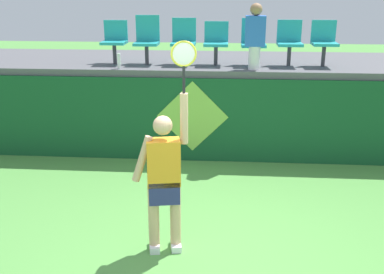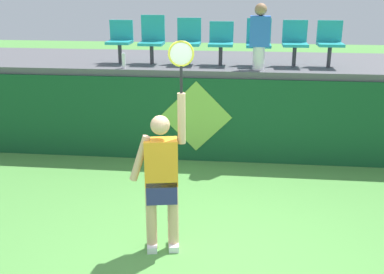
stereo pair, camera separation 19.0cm
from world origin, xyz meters
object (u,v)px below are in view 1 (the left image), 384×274
object	(u,v)px
stadium_chair_6	(324,40)
stadium_chair_1	(147,38)
stadium_chair_4	(254,40)
stadium_chair_2	(184,39)
stadium_chair_0	(115,39)
tennis_player	(164,177)
water_bottle	(119,61)
stadium_chair_3	(216,41)
stadium_chair_5	(289,40)
spectator_0	(255,35)

from	to	relation	value
stadium_chair_6	stadium_chair_1	bearing A→B (deg)	179.80
stadium_chair_4	stadium_chair_2	bearing A→B (deg)	-179.92
stadium_chair_4	stadium_chair_0	bearing A→B (deg)	-179.80
tennis_player	water_bottle	xyz separation A→B (m)	(-1.20, 3.12, 0.82)
stadium_chair_1	stadium_chair_6	size ratio (longest dim) A/B	1.09
stadium_chair_2	stadium_chair_3	world-z (taller)	stadium_chair_2
stadium_chair_2	stadium_chair_5	world-z (taller)	stadium_chair_2
spectator_0	stadium_chair_2	bearing A→B (deg)	160.70
water_bottle	spectator_0	distance (m)	2.41
water_bottle	stadium_chair_3	xyz separation A→B (m)	(1.69, 0.56, 0.30)
tennis_player	spectator_0	xyz separation A→B (m)	(1.16, 3.24, 1.27)
stadium_chair_5	stadium_chair_6	bearing A→B (deg)	-0.15
stadium_chair_2	stadium_chair_5	size ratio (longest dim) A/B	1.03
tennis_player	stadium_chair_6	world-z (taller)	tennis_player
water_bottle	spectator_0	xyz separation A→B (m)	(2.36, 0.12, 0.45)
stadium_chair_0	stadium_chair_5	xyz separation A→B (m)	(3.20, 0.00, 0.01)
water_bottle	stadium_chair_0	distance (m)	0.67
stadium_chair_1	stadium_chair_4	world-z (taller)	stadium_chair_1
tennis_player	stadium_chair_5	size ratio (longest dim) A/B	3.11
spectator_0	stadium_chair_5	bearing A→B (deg)	34.42
tennis_player	stadium_chair_2	world-z (taller)	tennis_player
water_bottle	stadium_chair_3	world-z (taller)	stadium_chair_3
water_bottle	stadium_chair_6	distance (m)	3.68
stadium_chair_5	spectator_0	bearing A→B (deg)	-145.58
stadium_chair_1	stadium_chair_4	xyz separation A→B (m)	(1.95, -0.00, -0.02)
stadium_chair_1	stadium_chair_6	bearing A→B (deg)	-0.20
stadium_chair_0	stadium_chair_3	distance (m)	1.88
water_bottle	stadium_chair_6	xyz separation A→B (m)	(3.62, 0.56, 0.33)
stadium_chair_0	stadium_chair_2	world-z (taller)	stadium_chair_2
stadium_chair_3	stadium_chair_4	world-z (taller)	stadium_chair_4
stadium_chair_4	spectator_0	xyz separation A→B (m)	(-0.00, -0.45, 0.14)
stadium_chair_0	spectator_0	xyz separation A→B (m)	(2.55, -0.44, 0.14)
stadium_chair_4	spectator_0	world-z (taller)	spectator_0
water_bottle	stadium_chair_5	world-z (taller)	stadium_chair_5
water_bottle	stadium_chair_5	bearing A→B (deg)	10.62
tennis_player	stadium_chair_2	xyz separation A→B (m)	(-0.11, 3.69, 1.14)
stadium_chair_0	stadium_chair_2	distance (m)	1.28
stadium_chair_0	stadium_chair_3	bearing A→B (deg)	0.02
water_bottle	stadium_chair_2	world-z (taller)	stadium_chair_2
tennis_player	stadium_chair_1	distance (m)	3.95
stadium_chair_3	stadium_chair_4	xyz separation A→B (m)	(0.68, 0.01, 0.02)
water_bottle	stadium_chair_3	distance (m)	1.80
stadium_chair_0	stadium_chair_5	bearing A→B (deg)	0.05
stadium_chair_2	tennis_player	bearing A→B (deg)	-88.27
stadium_chair_2	spectator_0	world-z (taller)	spectator_0
stadium_chair_6	spectator_0	distance (m)	1.34
stadium_chair_3	water_bottle	bearing A→B (deg)	-161.58
stadium_chair_6	water_bottle	bearing A→B (deg)	-171.17
stadium_chair_2	spectator_0	xyz separation A→B (m)	(1.27, -0.45, 0.13)
stadium_chair_2	stadium_chair_4	bearing A→B (deg)	0.08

